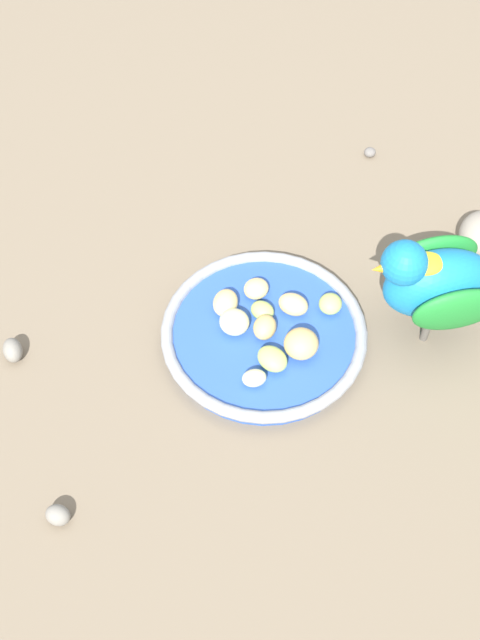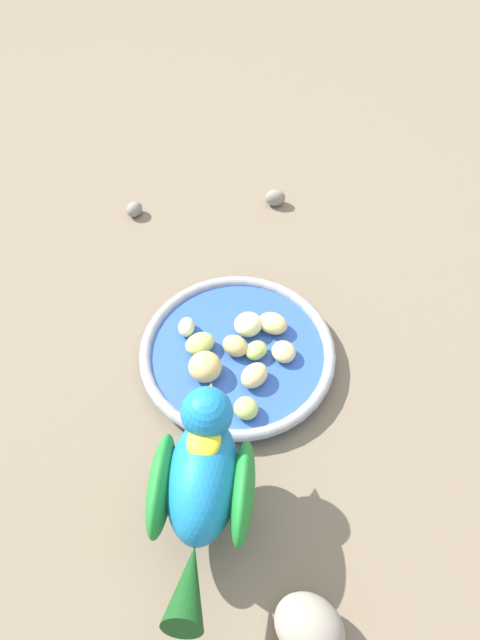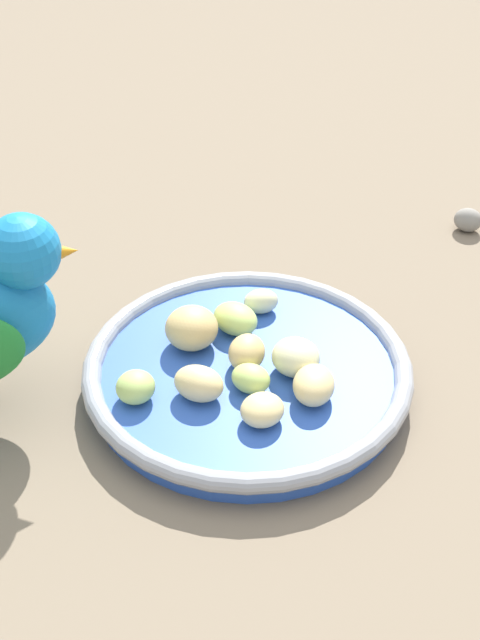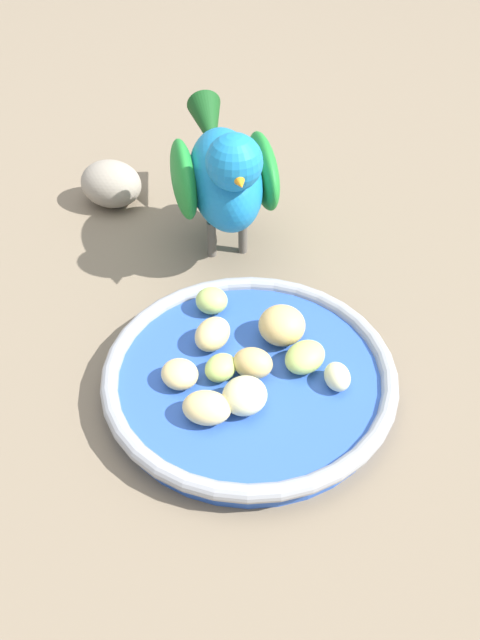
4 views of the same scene
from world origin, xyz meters
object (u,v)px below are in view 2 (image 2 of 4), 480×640
object	(u,v)px
feeding_bowl	(237,354)
apple_piece_0	(200,344)
apple_piece_1	(257,351)
apple_piece_3	(205,367)
pebble_1	(134,209)
apple_piece_6	(246,408)
apple_piece_9	(276,325)
apple_piece_4	(235,346)
apple_piece_7	(284,352)
parrot	(202,481)
apple_piece_2	(248,324)
rock_large	(309,628)
apple_piece_5	(187,327)
pebble_0	(275,198)
apple_piece_8	(254,375)

from	to	relation	value
feeding_bowl	apple_piece_0	size ratio (longest dim) A/B	6.50
apple_piece_1	apple_piece_3	world-z (taller)	apple_piece_3
feeding_bowl	pebble_1	bearing A→B (deg)	-30.91
apple_piece_3	apple_piece_6	distance (m)	0.07
apple_piece_1	apple_piece_9	bearing A→B (deg)	-94.43
apple_piece_4	apple_piece_7	distance (m)	0.06
apple_piece_3	apple_piece_7	xyz separation A→B (m)	(-0.07, -0.07, -0.01)
parrot	apple_piece_2	bearing A→B (deg)	-6.39
apple_piece_1	rock_large	size ratio (longest dim) A/B	0.42
feeding_bowl	apple_piece_9	xyz separation A→B (m)	(-0.03, -0.05, 0.02)
apple_piece_5	apple_piece_9	size ratio (longest dim) A/B	0.73
pebble_0	pebble_1	bearing A→B (deg)	34.74
apple_piece_5	apple_piece_6	xyz separation A→B (m)	(-0.12, 0.07, 0.00)
apple_piece_7	parrot	distance (m)	0.21
apple_piece_5	apple_piece_8	world-z (taller)	apple_piece_8
pebble_1	parrot	bearing A→B (deg)	133.52
apple_piece_0	apple_piece_7	bearing A→B (deg)	-157.61
apple_piece_4	parrot	world-z (taller)	parrot
rock_large	pebble_0	bearing A→B (deg)	-60.51
apple_piece_6	feeding_bowl	bearing A→B (deg)	-54.74
parrot	rock_large	world-z (taller)	parrot
apple_piece_2	apple_piece_6	bearing A→B (deg)	116.81
apple_piece_8	pebble_0	size ratio (longest dim) A/B	1.19
pebble_0	feeding_bowl	bearing A→B (deg)	107.29
apple_piece_5	pebble_0	size ratio (longest dim) A/B	0.89
apple_piece_4	pebble_1	bearing A→B (deg)	-31.32
apple_piece_2	apple_piece_3	size ratio (longest dim) A/B	0.89
feeding_bowl	apple_piece_2	distance (m)	0.04
apple_piece_1	apple_piece_8	xyz separation A→B (m)	(-0.01, 0.03, 0.00)
feeding_bowl	rock_large	xyz separation A→B (m)	(-0.20, 0.24, 0.01)
apple_piece_9	apple_piece_1	bearing A→B (deg)	85.57
feeding_bowl	apple_piece_4	bearing A→B (deg)	24.81
apple_piece_3	apple_piece_9	size ratio (longest dim) A/B	1.06
feeding_bowl	apple_piece_0	distance (m)	0.05
apple_piece_1	pebble_1	bearing A→B (deg)	-27.68
apple_piece_9	apple_piece_3	bearing A→B (deg)	65.15
apple_piece_7	pebble_0	distance (m)	0.29
apple_piece_6	rock_large	world-z (taller)	rock_large
feeding_bowl	apple_piece_3	xyz separation A→B (m)	(0.02, 0.05, 0.02)
apple_piece_4	rock_large	world-z (taller)	rock_large
apple_piece_7	apple_piece_8	distance (m)	0.05
feeding_bowl	apple_piece_4	size ratio (longest dim) A/B	7.44
apple_piece_0	apple_piece_5	xyz separation A→B (m)	(0.03, -0.01, -0.00)
apple_piece_4	apple_piece_0	bearing A→B (deg)	23.14
apple_piece_2	rock_large	size ratio (longest dim) A/B	0.52
feeding_bowl	apple_piece_0	xyz separation A→B (m)	(0.04, 0.02, 0.02)
apple_piece_6	rock_large	size ratio (longest dim) A/B	0.42
apple_piece_3	apple_piece_5	bearing A→B (deg)	-39.15
apple_piece_1	pebble_1	world-z (taller)	apple_piece_1
apple_piece_2	apple_piece_5	distance (m)	0.08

